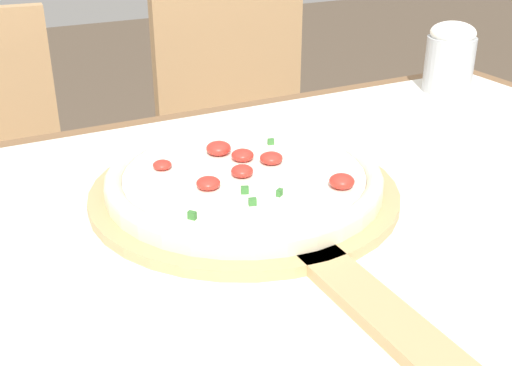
% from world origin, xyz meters
% --- Properties ---
extents(dining_table, '(1.28, 0.93, 0.76)m').
position_xyz_m(dining_table, '(0.00, 0.00, 0.65)').
color(dining_table, brown).
rests_on(dining_table, ground_plane).
extents(towel_cloth, '(1.20, 0.85, 0.00)m').
position_xyz_m(towel_cloth, '(0.00, 0.00, 0.76)').
color(towel_cloth, white).
rests_on(towel_cloth, dining_table).
extents(pizza_peel, '(0.36, 0.58, 0.01)m').
position_xyz_m(pizza_peel, '(-0.02, 0.11, 0.77)').
color(pizza_peel, tan).
rests_on(pizza_peel, towel_cloth).
extents(pizza, '(0.32, 0.32, 0.04)m').
position_xyz_m(pizza, '(-0.02, 0.14, 0.79)').
color(pizza, beige).
rests_on(pizza, pizza_peel).
extents(chair_right, '(0.42, 0.42, 0.87)m').
position_xyz_m(chair_right, '(0.32, 0.84, 0.50)').
color(chair_right, tan).
rests_on(chair_right, ground_plane).
extents(flour_cup, '(0.08, 0.08, 0.12)m').
position_xyz_m(flour_cup, '(0.48, 0.35, 0.82)').
color(flour_cup, '#B2B7BC').
rests_on(flour_cup, towel_cloth).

